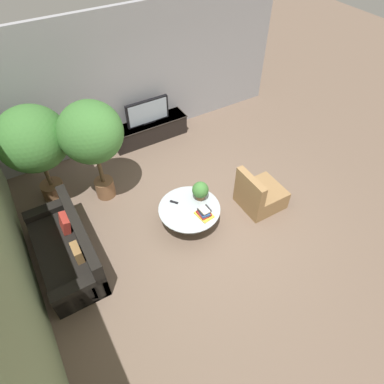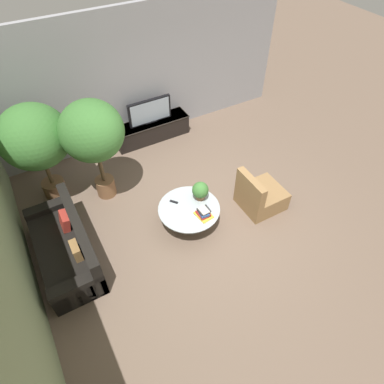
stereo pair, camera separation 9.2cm
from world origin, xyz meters
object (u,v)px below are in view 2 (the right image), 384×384
at_px(media_console, 152,130).
at_px(couch_by_wall, 66,248).
at_px(television, 150,111).
at_px(coffee_table, 189,213).
at_px(potted_palm_corner, 92,134).
at_px(potted_palm_tall, 35,139).
at_px(armchair_wicker, 260,196).
at_px(potted_plant_tabletop, 200,191).

xyz_separation_m(media_console, couch_by_wall, (-2.72, -2.45, 0.03)).
bearing_deg(media_console, couch_by_wall, -137.99).
relative_size(television, coffee_table, 0.91).
bearing_deg(potted_palm_corner, potted_palm_tall, 150.68).
height_order(coffee_table, armchair_wicker, armchair_wicker).
bearing_deg(armchair_wicker, television, 16.65).
height_order(couch_by_wall, armchair_wicker, armchair_wicker).
relative_size(television, potted_plant_tabletop, 2.76).
bearing_deg(media_console, potted_plant_tabletop, -94.30).
relative_size(media_console, armchair_wicker, 2.14).
distance_m(coffee_table, potted_palm_tall, 3.09).
bearing_deg(potted_plant_tabletop, media_console, 85.70).
distance_m(media_console, potted_plant_tabletop, 2.70).
bearing_deg(potted_plant_tabletop, coffee_table, -158.94).
xyz_separation_m(media_console, potted_plant_tabletop, (-0.20, -2.67, 0.37)).
xyz_separation_m(television, armchair_wicker, (0.92, -3.08, -0.50)).
bearing_deg(couch_by_wall, television, 131.99).
relative_size(coffee_table, potted_palm_corner, 0.54).
bearing_deg(coffee_table, potted_palm_corner, 125.86).
relative_size(couch_by_wall, potted_plant_tabletop, 5.26).
distance_m(armchair_wicker, potted_palm_corner, 3.36).
xyz_separation_m(coffee_table, couch_by_wall, (-2.21, 0.34, -0.02)).
distance_m(coffee_table, potted_palm_corner, 2.25).
height_order(television, armchair_wicker, television).
bearing_deg(potted_plant_tabletop, potted_palm_corner, 135.01).
xyz_separation_m(television, potted_palm_tall, (-2.54, -0.74, 0.64)).
height_order(couch_by_wall, potted_palm_tall, potted_palm_tall).
xyz_separation_m(coffee_table, potted_plant_tabletop, (0.31, 0.12, 0.33)).
bearing_deg(television, armchair_wicker, -73.35).
height_order(coffee_table, couch_by_wall, couch_by_wall).
relative_size(armchair_wicker, potted_plant_tabletop, 2.28).
distance_m(television, potted_palm_tall, 2.72).
xyz_separation_m(media_console, coffee_table, (-0.51, -2.79, 0.04)).
relative_size(armchair_wicker, potted_palm_tall, 0.42).
bearing_deg(armchair_wicker, potted_palm_corner, 54.30).
height_order(coffee_table, potted_palm_corner, potted_palm_corner).
bearing_deg(coffee_table, couch_by_wall, 171.23).
height_order(coffee_table, potted_plant_tabletop, potted_plant_tabletop).
relative_size(coffee_table, couch_by_wall, 0.58).
height_order(armchair_wicker, potted_palm_tall, potted_palm_tall).
bearing_deg(media_console, potted_palm_corner, -141.97).
height_order(media_console, couch_by_wall, couch_by_wall).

